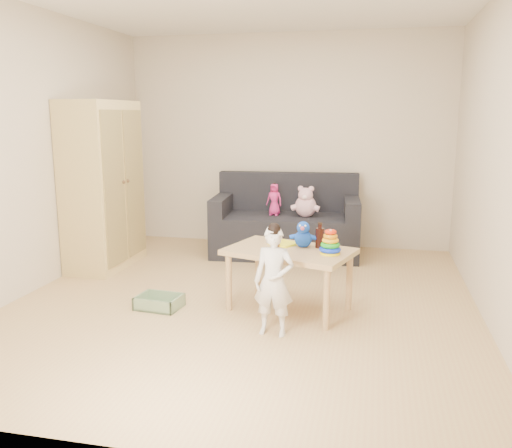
% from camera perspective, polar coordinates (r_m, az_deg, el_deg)
% --- Properties ---
extents(room, '(4.50, 4.50, 4.50)m').
position_cam_1_polar(room, '(4.60, -1.29, 7.37)').
color(room, tan).
rests_on(room, ground).
extents(wardrobe, '(0.49, 0.98, 1.77)m').
position_cam_1_polar(wardrobe, '(6.01, -15.82, 3.94)').
color(wardrobe, '#E7C87F').
rests_on(wardrobe, ground).
extents(sofa, '(1.75, 0.97, 0.47)m').
position_cam_1_polar(sofa, '(6.38, 3.14, -1.15)').
color(sofa, black).
rests_on(sofa, ground).
extents(play_table, '(1.15, 0.90, 0.53)m').
position_cam_1_polar(play_table, '(4.58, 3.50, -5.87)').
color(play_table, tan).
rests_on(play_table, ground).
extents(storage_bin, '(0.39, 0.31, 0.11)m').
position_cam_1_polar(storage_bin, '(4.75, -10.16, -8.06)').
color(storage_bin, gray).
rests_on(storage_bin, ground).
extents(toddler, '(0.31, 0.21, 0.81)m').
position_cam_1_polar(toddler, '(4.04, 1.88, -6.17)').
color(toddler, silver).
rests_on(toddler, ground).
extents(pink_bear, '(0.28, 0.25, 0.30)m').
position_cam_1_polar(pink_bear, '(6.23, 5.25, 2.14)').
color(pink_bear, '#ECADBF').
rests_on(pink_bear, sofa).
extents(doll, '(0.20, 0.15, 0.36)m').
position_cam_1_polar(doll, '(6.29, 1.94, 2.56)').
color(doll, '#D42779').
rests_on(doll, sofa).
extents(ring_stacker, '(0.18, 0.18, 0.20)m').
position_cam_1_polar(ring_stacker, '(4.37, 7.82, -2.14)').
color(ring_stacker, yellow).
rests_on(ring_stacker, play_table).
extents(brown_bottle, '(0.07, 0.07, 0.21)m').
position_cam_1_polar(brown_bottle, '(4.57, 6.73, -1.36)').
color(brown_bottle, black).
rests_on(brown_bottle, play_table).
extents(blue_plush, '(0.19, 0.15, 0.23)m').
position_cam_1_polar(blue_plush, '(4.57, 5.00, -1.04)').
color(blue_plush, blue).
rests_on(blue_plush, play_table).
extents(wooden_figure, '(0.04, 0.04, 0.10)m').
position_cam_1_polar(wooden_figure, '(4.56, 2.34, -1.84)').
color(wooden_figure, '#5A321B').
rests_on(wooden_figure, play_table).
extents(yellow_book, '(0.28, 0.28, 0.02)m').
position_cam_1_polar(yellow_book, '(4.67, 2.95, -2.06)').
color(yellow_book, '#FFF91A').
rests_on(yellow_book, play_table).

